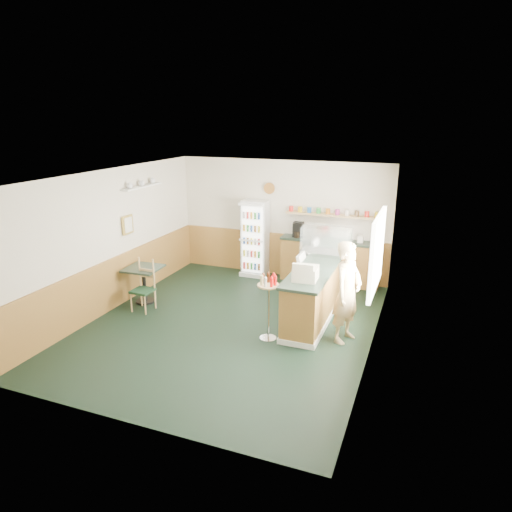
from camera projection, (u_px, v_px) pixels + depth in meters
The scene contains 13 objects.
ground at pixel (230, 324), 8.32m from camera, with size 6.00×6.00×0.00m, color black.
room_envelope at pixel (234, 233), 8.60m from camera, with size 5.04×6.02×2.72m.
service_counter at pixel (318, 290), 8.68m from camera, with size 0.68×3.01×1.01m.
back_counter at pixel (329, 259), 10.25m from camera, with size 2.24×0.42×1.69m.
drinks_fridge at pixel (255, 238), 10.70m from camera, with size 0.59×0.52×1.78m.
display_case at pixel (327, 241), 8.98m from camera, with size 0.98×0.51×0.56m.
cash_register at pixel (306, 273), 7.62m from camera, with size 0.39×0.41×0.23m, color beige.
shopkeeper at pixel (347, 292), 7.50m from camera, with size 0.58×0.41×1.73m, color tan.
condiment_stand at pixel (268, 298), 7.56m from camera, with size 0.37×0.37×1.15m.
newspaper_rack at pixel (301, 276), 8.78m from camera, with size 0.09×0.46×0.91m.
cafe_table at pixel (144, 278), 9.17m from camera, with size 0.71×0.71×0.74m.
cafe_chair at pixel (144, 283), 8.84m from camera, with size 0.39×0.39×1.02m.
dog_doorstop at pixel (287, 305), 8.90m from camera, with size 0.19×0.25×0.23m.
Camera 1 is at (3.15, -6.91, 3.65)m, focal length 32.00 mm.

